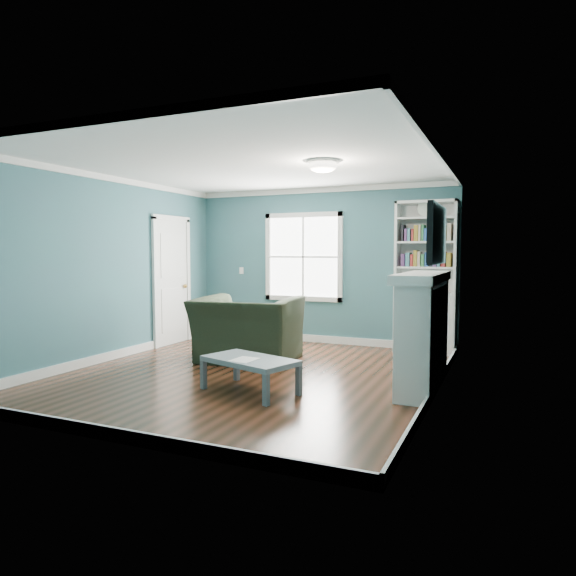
% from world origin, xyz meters
% --- Properties ---
extents(floor, '(5.00, 5.00, 0.00)m').
position_xyz_m(floor, '(0.00, 0.00, 0.00)').
color(floor, black).
rests_on(floor, ground).
extents(room_walls, '(5.00, 5.00, 5.00)m').
position_xyz_m(room_walls, '(0.00, 0.00, 1.58)').
color(room_walls, '#3B6270').
rests_on(room_walls, ground).
extents(trim, '(4.50, 5.00, 2.60)m').
position_xyz_m(trim, '(0.00, 0.00, 1.24)').
color(trim, white).
rests_on(trim, ground).
extents(window, '(1.40, 0.06, 1.50)m').
position_xyz_m(window, '(-0.30, 2.49, 1.45)').
color(window, white).
rests_on(window, room_walls).
extents(bookshelf, '(0.90, 0.35, 2.31)m').
position_xyz_m(bookshelf, '(1.77, 2.30, 0.92)').
color(bookshelf, silver).
rests_on(bookshelf, ground).
extents(fireplace, '(0.44, 1.58, 1.30)m').
position_xyz_m(fireplace, '(2.08, 0.20, 0.64)').
color(fireplace, black).
rests_on(fireplace, ground).
extents(tv, '(0.06, 1.10, 0.65)m').
position_xyz_m(tv, '(2.20, 0.20, 1.72)').
color(tv, black).
rests_on(tv, fireplace).
extents(door, '(0.12, 0.98, 2.17)m').
position_xyz_m(door, '(-2.22, 1.40, 1.07)').
color(door, silver).
rests_on(door, ground).
extents(ceiling_fixture, '(0.38, 0.38, 0.15)m').
position_xyz_m(ceiling_fixture, '(0.90, 0.10, 2.55)').
color(ceiling_fixture, white).
rests_on(ceiling_fixture, room_walls).
extents(light_switch, '(0.08, 0.01, 0.12)m').
position_xyz_m(light_switch, '(-1.50, 2.48, 1.20)').
color(light_switch, white).
rests_on(light_switch, room_walls).
extents(recliner, '(1.47, 1.05, 1.20)m').
position_xyz_m(recliner, '(-0.43, 0.70, 0.60)').
color(recliner, black).
rests_on(recliner, ground).
extents(coffee_table, '(1.15, 0.85, 0.37)m').
position_xyz_m(coffee_table, '(0.36, -0.72, 0.33)').
color(coffee_table, '#4C555C').
rests_on(coffee_table, ground).
extents(paper_sheet, '(0.25, 0.31, 0.00)m').
position_xyz_m(paper_sheet, '(0.35, -0.83, 0.38)').
color(paper_sheet, white).
rests_on(paper_sheet, coffee_table).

